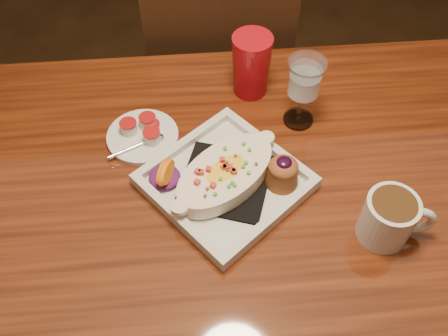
{
  "coord_description": "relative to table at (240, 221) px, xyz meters",
  "views": [
    {
      "loc": [
        -0.08,
        -0.56,
        1.59
      ],
      "look_at": [
        -0.03,
        0.06,
        0.77
      ],
      "focal_mm": 40.0,
      "sensor_mm": 36.0,
      "label": 1
    }
  ],
  "objects": [
    {
      "name": "goblet",
      "position": [
        0.15,
        0.2,
        0.21
      ],
      "size": [
        0.08,
        0.08,
        0.17
      ],
      "color": "silver",
      "rests_on": "table"
    },
    {
      "name": "coffee_mug",
      "position": [
        0.26,
        -0.11,
        0.15
      ],
      "size": [
        0.14,
        0.1,
        0.1
      ],
      "rotation": [
        0.0,
        0.0,
        -0.16
      ],
      "color": "silver",
      "rests_on": "table"
    },
    {
      "name": "saucer",
      "position": [
        -0.2,
        0.17,
        0.11
      ],
      "size": [
        0.16,
        0.16,
        0.11
      ],
      "color": "silver",
      "rests_on": "table"
    },
    {
      "name": "plate",
      "position": [
        -0.02,
        0.03,
        0.13
      ],
      "size": [
        0.39,
        0.39,
        0.08
      ],
      "rotation": [
        0.0,
        0.0,
        0.68
      ],
      "color": "silver",
      "rests_on": "table"
    },
    {
      "name": "red_tumbler",
      "position": [
        0.05,
        0.3,
        0.17
      ],
      "size": [
        0.09,
        0.09,
        0.15
      ],
      "primitive_type": "cone",
      "color": "#B00C17",
      "rests_on": "table"
    },
    {
      "name": "creamer_loose",
      "position": [
        -0.18,
        0.19,
        0.11
      ],
      "size": [
        0.04,
        0.04,
        0.03
      ],
      "color": "silver",
      "rests_on": "table"
    },
    {
      "name": "floor",
      "position": [
        0.0,
        0.0,
        -0.65
      ],
      "size": [
        7.0,
        7.0,
        0.0
      ],
      "primitive_type": "plane",
      "color": "#2F200F",
      "rests_on": "ground"
    },
    {
      "name": "table",
      "position": [
        0.0,
        0.0,
        0.0
      ],
      "size": [
        1.5,
        0.9,
        0.75
      ],
      "color": "maroon",
      "rests_on": "floor"
    },
    {
      "name": "chair_far",
      "position": [
        -0.0,
        0.63,
        -0.15
      ],
      "size": [
        0.42,
        0.42,
        0.93
      ],
      "rotation": [
        0.0,
        0.0,
        3.14
      ],
      "color": "black",
      "rests_on": "floor"
    }
  ]
}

